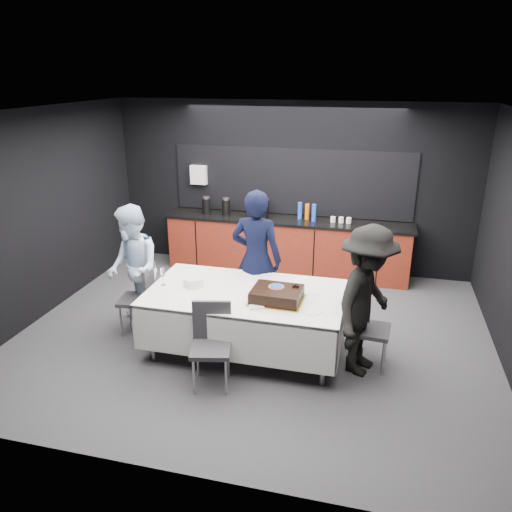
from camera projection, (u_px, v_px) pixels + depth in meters
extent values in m
plane|color=#3F4044|center=(254.00, 333.00, 6.54)|extent=(6.00, 6.00, 0.00)
cube|color=white|center=(254.00, 112.00, 5.55)|extent=(6.00, 5.00, 0.04)
cube|color=black|center=(291.00, 188.00, 8.32)|extent=(6.00, 0.04, 2.80)
cube|color=black|center=(172.00, 329.00, 3.78)|extent=(6.00, 0.04, 2.80)
cube|color=black|center=(39.00, 215.00, 6.73)|extent=(0.04, 5.00, 2.80)
cube|color=maroon|center=(286.00, 247.00, 8.38)|extent=(4.00, 0.60, 0.90)
cube|color=black|center=(287.00, 220.00, 8.21)|extent=(4.10, 0.64, 0.04)
cube|color=black|center=(291.00, 182.00, 8.26)|extent=(4.00, 0.03, 1.10)
cube|color=white|center=(199.00, 175.00, 8.57)|extent=(0.28, 0.12, 0.32)
cylinder|color=black|center=(206.00, 206.00, 8.48)|extent=(0.14, 0.14, 0.26)
cylinder|color=black|center=(226.00, 207.00, 8.40)|extent=(0.14, 0.14, 0.26)
cube|color=black|center=(258.00, 208.00, 8.27)|extent=(0.32, 0.24, 0.30)
cylinder|color=blue|center=(300.00, 211.00, 8.16)|extent=(0.07, 0.07, 0.28)
cylinder|color=orange|center=(307.00, 212.00, 8.13)|extent=(0.07, 0.07, 0.26)
cylinder|color=blue|center=(314.00, 213.00, 8.04)|extent=(0.07, 0.07, 0.28)
cylinder|color=white|center=(333.00, 219.00, 8.02)|extent=(0.08, 0.08, 0.09)
cylinder|color=white|center=(341.00, 220.00, 7.99)|extent=(0.08, 0.08, 0.09)
cylinder|color=white|center=(349.00, 220.00, 7.96)|extent=(0.08, 0.08, 0.09)
cylinder|color=#99999E|center=(206.00, 198.00, 8.43)|extent=(0.12, 0.12, 0.03)
cylinder|color=#99999E|center=(226.00, 199.00, 8.35)|extent=(0.12, 0.12, 0.03)
cylinder|color=#99999E|center=(152.00, 332.00, 5.82)|extent=(0.06, 0.06, 0.75)
cylinder|color=#99999E|center=(184.00, 296.00, 6.72)|extent=(0.06, 0.06, 0.75)
cylinder|color=#99999E|center=(323.00, 354.00, 5.36)|extent=(0.06, 0.06, 0.75)
cylinder|color=#99999E|center=(333.00, 313.00, 6.27)|extent=(0.06, 0.06, 0.75)
cube|color=white|center=(246.00, 293.00, 5.91)|extent=(2.32, 1.32, 0.04)
cube|color=white|center=(230.00, 340.00, 5.41)|extent=(2.32, 0.02, 0.55)
cube|color=white|center=(259.00, 291.00, 6.59)|extent=(2.32, 0.02, 0.55)
cube|color=white|center=(158.00, 303.00, 6.26)|extent=(0.02, 1.32, 0.55)
cube|color=white|center=(342.00, 324.00, 5.74)|extent=(0.02, 1.32, 0.55)
cube|color=gold|center=(277.00, 300.00, 5.67)|extent=(0.61, 0.51, 0.01)
cube|color=black|center=(277.00, 295.00, 5.64)|extent=(0.57, 0.46, 0.12)
cube|color=black|center=(277.00, 289.00, 5.62)|extent=(0.57, 0.46, 0.01)
cylinder|color=orange|center=(276.00, 286.00, 5.68)|extent=(0.18, 0.18, 0.00)
cylinder|color=#1846B8|center=(276.00, 286.00, 5.68)|extent=(0.15, 0.15, 0.01)
sphere|color=black|center=(295.00, 285.00, 5.68)|extent=(0.04, 0.04, 0.04)
sphere|color=black|center=(296.00, 286.00, 5.64)|extent=(0.04, 0.04, 0.04)
sphere|color=black|center=(292.00, 286.00, 5.65)|extent=(0.04, 0.04, 0.04)
cylinder|color=white|center=(193.00, 281.00, 6.06)|extent=(0.24, 0.24, 0.10)
cylinder|color=white|center=(206.00, 297.00, 5.75)|extent=(0.21, 0.21, 0.01)
cylinder|color=white|center=(313.00, 292.00, 5.89)|extent=(0.18, 0.18, 0.01)
cylinder|color=white|center=(312.00, 311.00, 5.43)|extent=(0.22, 0.22, 0.01)
cylinder|color=white|center=(268.00, 276.00, 6.34)|extent=(0.20, 0.20, 0.01)
cube|color=white|center=(256.00, 307.00, 5.49)|extent=(0.18, 0.15, 0.02)
cylinder|color=white|center=(163.00, 285.00, 6.08)|extent=(0.06, 0.06, 0.00)
cylinder|color=white|center=(163.00, 280.00, 6.06)|extent=(0.01, 0.01, 0.12)
cylinder|color=white|center=(162.00, 272.00, 6.02)|extent=(0.05, 0.05, 0.10)
cube|color=#2F2F34|center=(137.00, 300.00, 6.45)|extent=(0.47, 0.47, 0.05)
cube|color=#2F2F34|center=(149.00, 283.00, 6.35)|extent=(0.10, 0.42, 0.45)
cylinder|color=#99999E|center=(130.00, 309.00, 6.71)|extent=(0.03, 0.03, 0.44)
cylinder|color=#99999E|center=(121.00, 321.00, 6.39)|extent=(0.03, 0.03, 0.44)
cylinder|color=#99999E|center=(155.00, 310.00, 6.68)|extent=(0.03, 0.03, 0.44)
cylinder|color=#99999E|center=(147.00, 322.00, 6.36)|extent=(0.03, 0.03, 0.44)
cube|color=#2F2F34|center=(371.00, 330.00, 5.71)|extent=(0.45, 0.45, 0.05)
cube|color=#2F2F34|center=(356.00, 308.00, 5.68)|extent=(0.07, 0.42, 0.45)
cylinder|color=#99999E|center=(383.00, 358.00, 5.58)|extent=(0.03, 0.03, 0.44)
cylinder|color=#99999E|center=(386.00, 343.00, 5.89)|extent=(0.03, 0.03, 0.44)
cylinder|color=#99999E|center=(352.00, 352.00, 5.69)|extent=(0.03, 0.03, 0.44)
cylinder|color=#99999E|center=(357.00, 338.00, 5.99)|extent=(0.03, 0.03, 0.44)
cube|color=#2F2F34|center=(211.00, 349.00, 5.32)|extent=(0.50, 0.50, 0.05)
cube|color=#2F2F34|center=(212.00, 320.00, 5.41)|extent=(0.42, 0.13, 0.45)
cylinder|color=#99999E|center=(194.00, 377.00, 5.24)|extent=(0.03, 0.03, 0.44)
cylinder|color=#99999E|center=(226.00, 377.00, 5.23)|extent=(0.03, 0.03, 0.44)
cylinder|color=#99999E|center=(198.00, 359.00, 5.56)|extent=(0.03, 0.03, 0.44)
cylinder|color=#99999E|center=(228.00, 359.00, 5.55)|extent=(0.03, 0.03, 0.44)
imported|color=black|center=(256.00, 259.00, 6.50)|extent=(0.71, 0.50, 1.85)
imported|color=silver|center=(133.00, 269.00, 6.42)|extent=(1.00, 1.03, 1.67)
imported|color=black|center=(366.00, 301.00, 5.46)|extent=(0.97, 1.26, 1.73)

